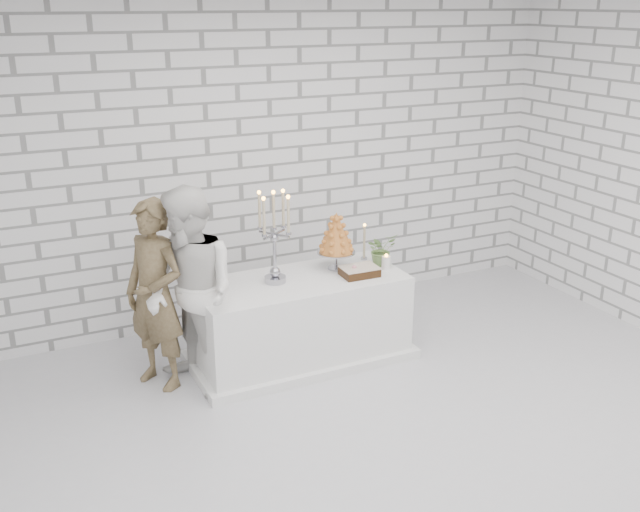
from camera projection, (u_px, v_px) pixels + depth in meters
The scene contains 11 objects.
ground at pixel (404, 432), 5.32m from camera, with size 6.00×5.00×0.01m, color silver.
wall_back at pixel (271, 165), 6.93m from camera, with size 6.00×0.01×3.00m, color white.
cake_table at pixel (300, 320), 6.29m from camera, with size 1.80×0.80×0.75m, color white.
groom at pixel (155, 295), 5.75m from camera, with size 0.57×0.38×1.57m, color brown.
bride at pixel (191, 293), 5.64m from camera, with size 0.82×0.64×1.68m, color white.
candelabra at pixel (274, 237), 5.97m from camera, with size 0.32×0.32×0.80m, color #9C9CA6, non-canonical shape.
croquembouche at pixel (336, 241), 6.32m from camera, with size 0.34×0.34×0.52m, color #A5591D, non-canonical shape.
chocolate_cake at pixel (359, 271), 6.23m from camera, with size 0.31×0.22×0.08m, color black.
pillar_candle at pixel (386, 263), 6.38m from camera, with size 0.08×0.08×0.12m, color white.
extra_taper at pixel (364, 243), 6.58m from camera, with size 0.06×0.06×0.32m, color #BEAE8A.
flowers at pixel (381, 249), 6.45m from camera, with size 0.26×0.23×0.29m, color #527A43.
Camera 1 is at (-2.55, -3.85, 3.00)m, focal length 40.71 mm.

